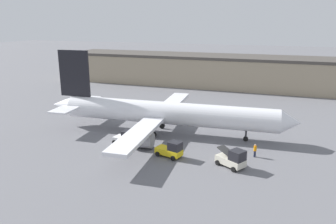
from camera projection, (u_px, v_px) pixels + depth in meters
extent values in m
plane|color=slate|center=(168.00, 134.00, 50.99)|extent=(400.00, 400.00, 0.00)
cube|color=gray|center=(204.00, 71.00, 88.61)|extent=(76.22, 12.95, 7.49)
cube|color=#47423D|center=(204.00, 56.00, 87.51)|extent=(76.22, 13.21, 0.70)
cylinder|color=white|center=(168.00, 113.00, 50.08)|extent=(32.92, 5.55, 3.44)
cone|color=white|center=(291.00, 122.00, 45.47)|extent=(2.96, 3.54, 3.37)
cone|color=white|center=(63.00, 105.00, 54.83)|extent=(3.98, 3.50, 3.26)
cube|color=white|center=(173.00, 103.00, 58.91)|extent=(3.92, 14.50, 0.50)
cube|color=white|center=(137.00, 135.00, 42.43)|extent=(3.92, 14.50, 0.50)
cylinder|color=#939399|center=(169.00, 114.00, 57.32)|extent=(2.83, 2.36, 2.19)
cylinder|color=#939399|center=(143.00, 140.00, 44.83)|extent=(2.83, 2.36, 2.19)
cube|color=black|center=(74.00, 73.00, 52.70)|extent=(5.22, 0.70, 7.44)
cube|color=white|center=(88.00, 99.00, 57.57)|extent=(3.35, 4.31, 0.24)
cube|color=white|center=(64.00, 110.00, 50.56)|extent=(3.35, 4.31, 0.24)
cylinder|color=#38383D|center=(246.00, 136.00, 47.70)|extent=(0.28, 0.28, 1.63)
cylinder|color=black|center=(246.00, 139.00, 47.83)|extent=(0.72, 0.39, 0.70)
cylinder|color=#38383D|center=(154.00, 132.00, 49.12)|extent=(0.28, 0.28, 1.63)
cylinder|color=black|center=(154.00, 135.00, 49.22)|extent=(0.92, 0.41, 0.90)
cylinder|color=#38383D|center=(162.00, 124.00, 53.26)|extent=(0.28, 0.28, 1.63)
cylinder|color=black|center=(162.00, 126.00, 53.36)|extent=(0.92, 0.41, 0.90)
cylinder|color=#1E2338|center=(255.00, 154.00, 42.24)|extent=(0.28, 0.28, 0.84)
cylinder|color=orange|center=(255.00, 148.00, 42.03)|extent=(0.39, 0.39, 0.67)
sphere|color=tan|center=(255.00, 145.00, 41.91)|extent=(0.25, 0.25, 0.25)
cube|color=silver|center=(123.00, 139.00, 46.48)|extent=(2.93, 2.08, 0.74)
cube|color=black|center=(128.00, 134.00, 45.89)|extent=(1.41, 1.68, 1.05)
cylinder|color=black|center=(125.00, 145.00, 45.43)|extent=(0.76, 0.39, 0.73)
cylinder|color=black|center=(132.00, 141.00, 46.86)|extent=(0.76, 0.39, 0.73)
cylinder|color=black|center=(115.00, 143.00, 46.30)|extent=(0.76, 0.39, 0.73)
cylinder|color=black|center=(122.00, 139.00, 47.72)|extent=(0.76, 0.39, 0.73)
cube|color=beige|center=(230.00, 161.00, 39.38)|extent=(3.92, 3.30, 0.85)
cube|color=black|center=(237.00, 155.00, 38.37)|extent=(2.13, 2.14, 1.21)
cube|color=#333333|center=(227.00, 151.00, 39.57)|extent=(2.50, 2.17, 0.83)
cylinder|color=black|center=(234.00, 169.00, 38.04)|extent=(0.68, 0.56, 0.63)
cylinder|color=black|center=(243.00, 165.00, 39.11)|extent=(0.68, 0.56, 0.63)
cylinder|color=black|center=(218.00, 163.00, 39.87)|extent=(0.68, 0.56, 0.63)
cylinder|color=black|center=(227.00, 159.00, 40.94)|extent=(0.68, 0.56, 0.63)
cube|color=yellow|center=(169.00, 151.00, 42.29)|extent=(3.77, 2.44, 0.78)
cube|color=black|center=(175.00, 146.00, 41.50)|extent=(1.85, 1.77, 1.11)
cylinder|color=black|center=(173.00, 158.00, 41.11)|extent=(0.69, 0.44, 0.64)
cylinder|color=black|center=(180.00, 154.00, 42.34)|extent=(0.69, 0.44, 0.64)
cylinder|color=black|center=(158.00, 154.00, 42.45)|extent=(0.69, 0.44, 0.64)
cylinder|color=black|center=(165.00, 150.00, 43.68)|extent=(0.69, 0.44, 0.64)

